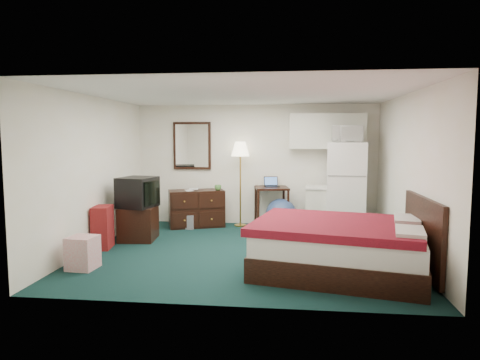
# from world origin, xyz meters

# --- Properties ---
(floor) EXTENTS (5.00, 4.50, 0.01)m
(floor) POSITION_xyz_m (0.00, 0.00, 0.00)
(floor) COLOR black
(floor) RESTS_ON ground
(ceiling) EXTENTS (5.00, 4.50, 0.01)m
(ceiling) POSITION_xyz_m (0.00, 0.00, 2.50)
(ceiling) COLOR #F3ECCC
(ceiling) RESTS_ON walls
(walls) EXTENTS (5.01, 4.51, 2.50)m
(walls) POSITION_xyz_m (0.00, 0.00, 1.25)
(walls) COLOR #F3ECCC
(walls) RESTS_ON floor
(mirror) EXTENTS (0.80, 0.06, 1.00)m
(mirror) POSITION_xyz_m (-1.35, 2.22, 1.65)
(mirror) COLOR white
(mirror) RESTS_ON walls
(upper_cabinets) EXTENTS (1.50, 0.35, 0.70)m
(upper_cabinets) POSITION_xyz_m (1.45, 2.08, 1.95)
(upper_cabinets) COLOR silver
(upper_cabinets) RESTS_ON walls
(headboard) EXTENTS (0.06, 1.56, 1.00)m
(headboard) POSITION_xyz_m (2.46, -0.93, 0.55)
(headboard) COLOR black
(headboard) RESTS_ON walls
(dresser) EXTENTS (1.21, 0.85, 0.75)m
(dresser) POSITION_xyz_m (-1.18, 1.81, 0.38)
(dresser) COLOR black
(dresser) RESTS_ON floor
(floor_lamp) EXTENTS (0.47, 0.47, 1.74)m
(floor_lamp) POSITION_xyz_m (-0.29, 1.99, 0.87)
(floor_lamp) COLOR gold
(floor_lamp) RESTS_ON floor
(desk) EXTENTS (0.75, 0.75, 0.83)m
(desk) POSITION_xyz_m (0.35, 1.93, 0.41)
(desk) COLOR black
(desk) RESTS_ON floor
(exercise_ball) EXTENTS (0.74, 0.74, 0.61)m
(exercise_ball) POSITION_xyz_m (0.55, 1.74, 0.31)
(exercise_ball) COLOR navy
(exercise_ball) RESTS_ON floor
(kitchen_counter) EXTENTS (0.83, 0.66, 0.84)m
(kitchen_counter) POSITION_xyz_m (1.43, 1.70, 0.42)
(kitchen_counter) COLOR silver
(kitchen_counter) RESTS_ON floor
(fridge) EXTENTS (0.79, 0.79, 1.74)m
(fridge) POSITION_xyz_m (1.79, 1.62, 0.87)
(fridge) COLOR white
(fridge) RESTS_ON floor
(bed) EXTENTS (2.47, 2.11, 0.69)m
(bed) POSITION_xyz_m (1.38, -0.93, 0.34)
(bed) COLOR #400B14
(bed) RESTS_ON floor
(tv_stand) EXTENTS (0.66, 0.71, 0.60)m
(tv_stand) POSITION_xyz_m (-1.97, 0.57, 0.30)
(tv_stand) COLOR black
(tv_stand) RESTS_ON floor
(suitcase) EXTENTS (0.33, 0.47, 0.70)m
(suitcase) POSITION_xyz_m (-2.35, -0.06, 0.35)
(suitcase) COLOR maroon
(suitcase) RESTS_ON floor
(retail_box) EXTENTS (0.39, 0.39, 0.46)m
(retail_box) POSITION_xyz_m (-2.15, -1.15, 0.23)
(retail_box) COLOR silver
(retail_box) RESTS_ON floor
(file_bin) EXTENTS (0.43, 0.34, 0.28)m
(file_bin) POSITION_xyz_m (-1.37, 1.64, 0.14)
(file_bin) COLOR slate
(file_bin) RESTS_ON floor
(cardboard_box_a) EXTENTS (0.31, 0.29, 0.22)m
(cardboard_box_a) POSITION_xyz_m (0.25, 1.24, 0.11)
(cardboard_box_a) COLOR tan
(cardboard_box_a) RESTS_ON floor
(cardboard_box_b) EXTENTS (0.28, 0.31, 0.28)m
(cardboard_box_b) POSITION_xyz_m (0.68, 1.30, 0.14)
(cardboard_box_b) COLOR tan
(cardboard_box_b) RESTS_ON floor
(laptop) EXTENTS (0.34, 0.30, 0.20)m
(laptop) POSITION_xyz_m (0.36, 1.96, 0.92)
(laptop) COLOR black
(laptop) RESTS_ON desk
(crt_tv) EXTENTS (0.69, 0.73, 0.53)m
(crt_tv) POSITION_xyz_m (-1.96, 0.53, 0.87)
(crt_tv) COLOR black
(crt_tv) RESTS_ON tv_stand
(microwave) EXTENTS (0.59, 0.35, 0.39)m
(microwave) POSITION_xyz_m (1.78, 1.58, 1.93)
(microwave) COLOR white
(microwave) RESTS_ON fridge
(book_a) EXTENTS (0.14, 0.08, 0.20)m
(book_a) POSITION_xyz_m (-1.37, 1.65, 0.85)
(book_a) COLOR tan
(book_a) RESTS_ON dresser
(book_b) EXTENTS (0.18, 0.04, 0.25)m
(book_b) POSITION_xyz_m (-1.33, 1.84, 0.88)
(book_b) COLOR tan
(book_b) RESTS_ON dresser
(mug) EXTENTS (0.17, 0.16, 0.14)m
(mug) POSITION_xyz_m (-0.74, 1.83, 0.82)
(mug) COLOR #518D41
(mug) RESTS_ON dresser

